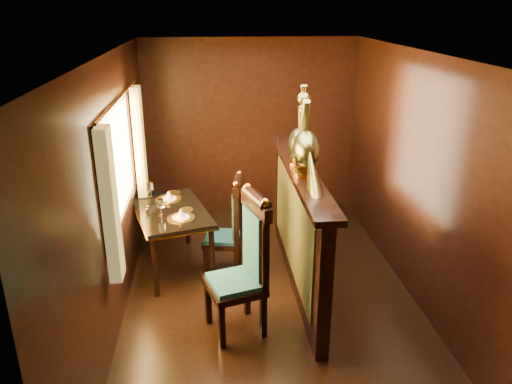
% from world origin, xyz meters
% --- Properties ---
extents(ground, '(5.00, 5.00, 0.00)m').
position_xyz_m(ground, '(0.00, 0.00, 0.00)').
color(ground, black).
rests_on(ground, ground).
extents(room_shell, '(3.04, 5.04, 2.52)m').
position_xyz_m(room_shell, '(-0.09, 0.02, 1.58)').
color(room_shell, black).
rests_on(room_shell, ground).
extents(partition, '(0.26, 2.70, 1.36)m').
position_xyz_m(partition, '(0.32, 0.30, 0.71)').
color(partition, black).
rests_on(partition, ground).
extents(dining_table, '(1.07, 1.41, 0.94)m').
position_xyz_m(dining_table, '(-1.06, 0.81, 0.67)').
color(dining_table, black).
rests_on(dining_table, ground).
extents(chair_left, '(0.63, 0.64, 1.39)m').
position_xyz_m(chair_left, '(-0.28, -0.43, 0.72)').
color(chair_left, black).
rests_on(chair_left, ground).
extents(chair_right, '(0.49, 0.51, 1.18)m').
position_xyz_m(chair_right, '(-0.37, 0.63, 0.61)').
color(chair_right, black).
rests_on(chair_right, ground).
extents(peacock_left, '(0.27, 0.71, 0.84)m').
position_xyz_m(peacock_left, '(0.33, 0.04, 1.78)').
color(peacock_left, '#1A5038').
rests_on(peacock_left, partition).
extents(peacock_right, '(0.23, 0.61, 0.73)m').
position_xyz_m(peacock_right, '(0.33, 0.39, 1.72)').
color(peacock_right, '#1A5038').
rests_on(peacock_right, partition).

